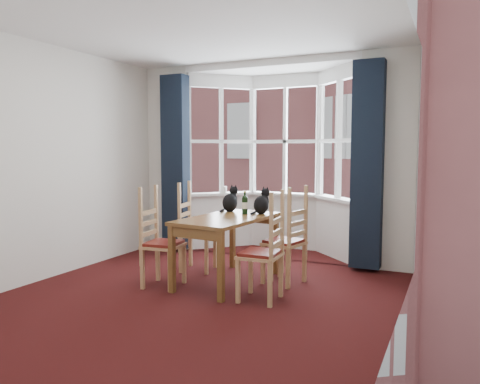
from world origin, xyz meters
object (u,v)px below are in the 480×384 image
Objects in this scene: dining_table at (227,226)px; cat_left at (230,201)px; chair_right_far at (291,244)px; wine_bottle at (245,204)px; cat_right at (262,203)px; candle_tall at (225,189)px; chair_right_near at (268,256)px; chair_left_far at (191,234)px; chair_left_near at (156,245)px.

dining_table is 0.54m from cat_left.
chair_right_far is at bearing 19.46° from dining_table.
cat_right is at bearing 33.25° from wine_bottle.
chair_right_near is at bearing -53.82° from candle_tall.
candle_tall is at bearing 117.53° from dining_table.
dining_table is 13.40× the size of candle_tall.
cat_left reaches higher than dining_table.
dining_table is 0.38m from wine_bottle.
chair_right_near is 1.03m from cat_right.
chair_right_far is at bearing -3.34° from chair_left_far.
dining_table is at bearing -106.41° from wine_bottle.
wine_bottle is 1.76m from candle_tall.
chair_left_far is 3.26× the size of wine_bottle.
chair_left_near reaches higher than dining_table.
chair_left_far is at bearing 89.51° from chair_left_near.
cat_right is (0.95, 0.85, 0.43)m from chair_left_near.
cat_left is at bearing -60.60° from candle_tall.
candle_tall is (-0.22, 2.19, 0.45)m from chair_left_near.
cat_right is at bearing 42.07° from chair_left_near.
chair_left_far is 2.68× the size of cat_left.
candle_tall is at bearing 126.18° from chair_right_near.
dining_table is at bearing -62.47° from candle_tall.
wine_bottle is at bearing -2.00° from chair_left_far.
chair_left_near is 0.77m from chair_left_far.
cat_left is (-0.18, 0.45, 0.23)m from dining_table.
candle_tall is at bearing 119.40° from cat_left.
cat_right is at bearing 57.57° from dining_table.
cat_left is 0.44m from cat_right.
candle_tall reaches higher than chair_left_far.
cat_right is at bearing 116.48° from chair_right_near.
cat_left is at bearing 13.99° from chair_left_far.
chair_right_far is 2.68× the size of cat_left.
chair_right_near is at bearing -45.59° from cat_left.
wine_bottle reaches higher than dining_table.
cat_left reaches higher than candle_tall.
chair_left_far is 0.67m from cat_left.
wine_bottle reaches higher than chair_right_near.
candle_tall is (-1.17, 1.33, 0.02)m from cat_right.
cat_left is 1.02× the size of cat_right.
dining_table is 0.78m from chair_left_far.
cat_left is 1.22× the size of wine_bottle.
candle_tall is (-0.91, 1.74, 0.25)m from dining_table.
cat_left is 1.49m from candle_tall.
chair_left_far is at bearing -166.01° from cat_left.
chair_right_near is at bearing 0.68° from chair_left_near.
chair_right_near is at bearing -50.79° from wine_bottle.
chair_left_near is 3.26× the size of wine_bottle.
chair_left_near is 1.54m from chair_right_far.
chair_left_near is (-0.69, -0.44, -0.20)m from dining_table.
chair_left_near is 1.00× the size of chair_left_far.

